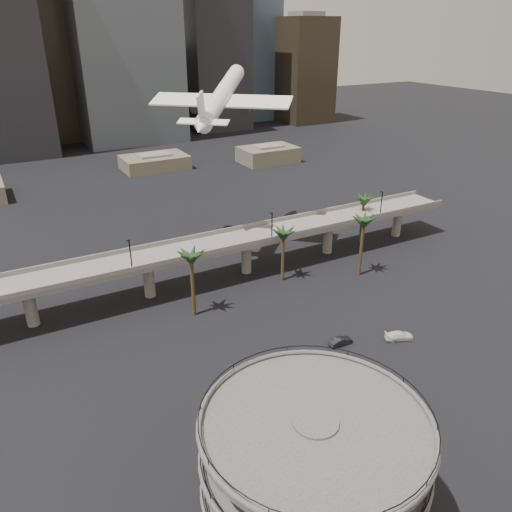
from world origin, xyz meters
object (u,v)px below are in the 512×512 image
car_b (341,341)px  car_c (399,336)px  car_a (369,390)px  overpass (199,252)px  parking_ramp (312,471)px  airborne_jet (221,97)px

car_b → car_c: (9.94, -3.62, 0.02)m
car_c → car_a: bearing=140.9°
overpass → car_b: size_ratio=30.52×
car_a → parking_ramp: bearing=117.9°
overpass → car_a: bearing=-80.1°
car_a → car_b: bearing=-26.4°
airborne_jet → car_a: (-5.18, -59.07, -34.84)m
airborne_jet → overpass: bearing=179.8°
overpass → airborne_jet: size_ratio=4.52×
airborne_jet → car_a: airborne_jet is taller
overpass → car_b: bearing=-69.6°
airborne_jet → parking_ramp: bearing=-158.2°
parking_ramp → car_b: 37.76m
parking_ramp → overpass: bearing=77.6°
car_c → overpass: bearing=51.4°
airborne_jet → car_b: (-0.94, -46.93, -34.87)m
overpass → airborne_jet: airborne_jet is taller
airborne_jet → car_c: (9.00, -50.55, -34.85)m
airborne_jet → car_c: bearing=-128.7°
overpass → car_c: size_ratio=26.09×
car_a → car_c: car_a is taller
parking_ramp → overpass: parking_ramp is taller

